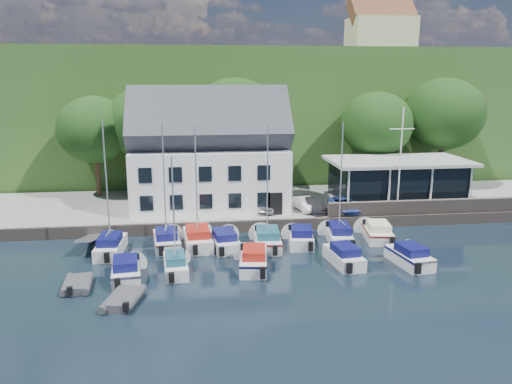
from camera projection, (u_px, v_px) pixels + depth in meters
The scene contains 35 objects.
ground at pixel (329, 281), 32.10m from camera, with size 180.00×180.00×0.00m, color black.
quay at pixel (282, 205), 48.90m from camera, with size 60.00×13.00×1.00m, color gray.
quay_face at pixel (295, 225), 42.62m from camera, with size 60.00×0.30×1.00m, color #5A4F48.
hillside at pixel (240, 104), 90.19m from camera, with size 160.00×75.00×16.00m, color #315720.
field_patch at pixel (277, 59), 97.03m from camera, with size 50.00×30.00×0.30m, color #515D2E.
farmhouse at pixel (381, 30), 80.41m from camera, with size 10.40×7.00×8.20m, color beige, non-canonical shape.
harbor_building at pixel (210, 160), 45.99m from camera, with size 14.40×8.20×8.70m, color white, non-canonical shape.
club_pavilion at pixel (397, 180), 48.18m from camera, with size 13.20×7.20×4.10m, color black, non-canonical shape.
seawall at pixel (427, 207), 44.19m from camera, with size 18.00×0.50×1.20m, color #5A4F48.
gangway at pixel (92, 246), 38.82m from camera, with size 1.20×6.00×1.40m, color silver, non-canonical shape.
car_silver at pixel (268, 205), 44.75m from camera, with size 1.38×3.43×1.17m, color #ACACB1.
car_white at pixel (304, 204), 45.17m from camera, with size 1.28×3.66×1.21m, color silver.
car_dgrey at pixel (312, 205), 44.85m from camera, with size 1.67×4.12×1.19m, color #333238.
car_blue at pixel (345, 204), 44.86m from camera, with size 1.49×3.78×1.29m, color #304995.
flagpole at pixel (400, 161), 43.78m from camera, with size 2.23×0.20×9.28m, color white, non-canonical shape.
tree_0 at pixel (96, 147), 49.68m from camera, with size 7.35×7.35×10.04m, color #12350F, non-canonical shape.
tree_1 at pixel (146, 142), 50.45m from camera, with size 7.92×7.92×10.82m, color #12350F, non-canonical shape.
tree_2 at pixel (235, 136), 51.11m from camera, with size 8.62×8.62×11.79m, color #12350F, non-canonical shape.
tree_4 at pixel (376, 141), 52.93m from camera, with size 7.56×7.56×10.33m, color #12350F, non-canonical shape.
tree_5 at pixel (442, 133), 54.30m from camera, with size 8.59×8.59×11.74m, color #12350F, non-canonical shape.
boat_r1_0 at pixel (107, 194), 36.09m from camera, with size 1.90×6.34×9.15m, color silver, non-canonical shape.
boat_r1_1 at pixel (165, 190), 37.44m from camera, with size 2.04×6.08×9.04m, color silver, non-canonical shape.
boat_r1_2 at pixel (196, 186), 37.70m from camera, with size 2.19×6.73×9.56m, color silver, non-canonical shape.
boat_r1_3 at pixel (224, 238), 38.36m from camera, with size 1.98×6.45×1.41m, color silver, non-canonical shape.
boat_r1_4 at pixel (267, 188), 37.60m from camera, with size 2.16×6.62×9.23m, color silver, non-canonical shape.
boat_r1_5 at pixel (301, 236), 38.91m from camera, with size 2.02×5.38×1.49m, color silver, non-canonical shape.
boat_r1_6 at pixel (341, 185), 38.69m from camera, with size 1.89×6.43×9.29m, color silver, non-canonical shape.
boat_r1_7 at pixel (377, 230), 40.38m from camera, with size 2.11×6.14×1.43m, color silver, non-canonical shape.
boat_r2_0 at pixel (126, 268), 32.33m from camera, with size 1.94×5.67×1.50m, color silver, non-canonical shape.
boat_r2_1 at pixel (174, 212), 32.66m from camera, with size 1.64×5.68×8.37m, color silver, non-canonical shape.
boat_r2_2 at pixel (254, 257), 34.10m from camera, with size 1.96×6.08×1.57m, color silver, non-canonical shape.
boat_r2_3 at pixel (344, 254), 34.91m from camera, with size 1.84×5.70×1.46m, color silver, non-canonical shape.
boat_r2_4 at pixel (410, 254), 34.80m from camera, with size 1.93×5.59×1.51m, color silver, non-canonical shape.
dinghy_0 at pixel (77, 283), 30.98m from camera, with size 1.80×3.00×0.70m, color #3B3C41, non-canonical shape.
dinghy_1 at pixel (123, 298), 28.86m from camera, with size 1.90×3.16×0.74m, color #3B3C41, non-canonical shape.
Camera 1 is at (-8.33, -29.14, 12.91)m, focal length 35.00 mm.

